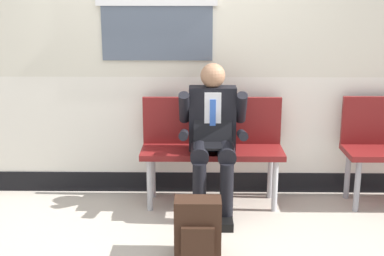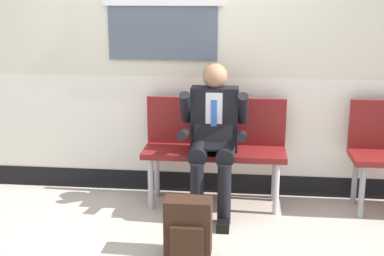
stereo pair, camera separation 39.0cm
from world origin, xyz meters
name	(u,v)px [view 2 (the right image)]	position (x,y,z in m)	size (l,w,h in m)	color
ground_plane	(170,217)	(0.00, 0.00, 0.00)	(18.00, 18.00, 0.00)	#B2A899
station_wall	(179,38)	(0.00, 0.67, 1.43)	(6.19, 0.16, 2.89)	beige
bench_with_person	(215,142)	(0.34, 0.39, 0.56)	(1.23, 0.42, 0.93)	maroon
person_seated	(213,135)	(0.34, 0.19, 0.68)	(0.57, 0.70, 1.26)	black
backpack	(188,228)	(0.22, -0.61, 0.21)	(0.33, 0.23, 0.42)	#331E14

